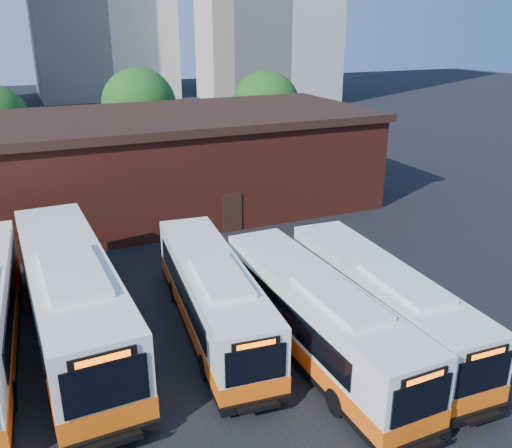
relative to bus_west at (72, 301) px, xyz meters
name	(u,v)px	position (x,y,z in m)	size (l,w,h in m)	color
ground	(295,369)	(7.08, -5.21, -1.73)	(220.00, 220.00, 0.00)	black
bus_west	(72,301)	(0.00, 0.00, 0.00)	(3.46, 14.06, 3.80)	white
bus_midwest	(213,298)	(5.26, -1.42, -0.30)	(3.39, 11.67, 3.14)	white
bus_mideast	(317,321)	(8.19, -4.72, -0.27)	(2.68, 11.86, 3.21)	white
bus_east	(380,305)	(11.11, -4.61, -0.30)	(2.88, 11.60, 3.13)	white
transit_worker	(335,366)	(7.75, -6.75, -0.81)	(0.66, 0.44, 1.82)	black
depot_building	(157,162)	(7.08, 14.79, 1.53)	(28.60, 12.60, 6.40)	maroon
tree_mid	(139,105)	(9.08, 28.79, 3.35)	(6.56, 6.56, 8.36)	#382314
tree_east	(266,105)	(20.08, 25.79, 3.11)	(6.24, 6.24, 7.96)	#382314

